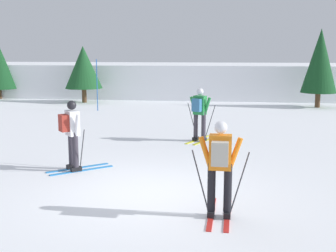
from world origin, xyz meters
TOP-DOWN VIEW (x-y plane):
  - ground_plane at (0.00, 0.00)m, footprint 120.00×120.00m
  - far_snow_ridge at (0.00, 20.36)m, footprint 80.00×7.63m
  - skier_white at (-2.11, 1.44)m, footprint 1.47×1.31m
  - skier_orange at (1.44, -1.16)m, footprint 1.00×1.61m
  - skier_green at (0.73, 5.31)m, footprint 1.00×1.61m
  - trail_marker_pole at (-4.58, 11.95)m, footprint 0.04×0.04m
  - conifer_far_left at (-6.30, 15.17)m, footprint 2.07×2.07m
  - conifer_far_right at (6.29, 14.59)m, footprint 1.79×1.79m

SIDE VIEW (x-z plane):
  - ground_plane at x=0.00m, z-range 0.00..0.00m
  - skier_white at x=-2.11m, z-range 0.10..1.81m
  - skier_orange at x=1.44m, z-range 0.10..1.81m
  - skier_green at x=0.73m, z-range 0.10..1.81m
  - far_snow_ridge at x=0.00m, z-range 0.00..2.03m
  - trail_marker_pole at x=-4.58m, z-range 0.00..2.48m
  - conifer_far_left at x=-6.30m, z-range 0.39..3.54m
  - conifer_far_right at x=6.29m, z-range 0.37..4.36m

